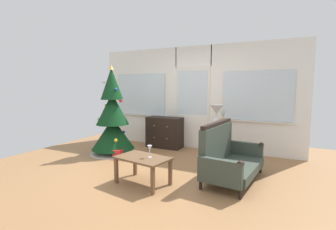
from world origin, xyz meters
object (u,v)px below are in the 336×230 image
dresser_cabinet (165,132)px  wine_glass (150,149)px  coffee_table (143,161)px  christmas_tree (113,121)px  gift_box (118,154)px  flower_vase (223,121)px  table_lamp (217,112)px  side_table (218,136)px  settee_sofa (227,157)px

dresser_cabinet → wine_glass: (0.89, -2.26, 0.19)m
dresser_cabinet → coffee_table: (0.78, -2.30, -0.02)m
christmas_tree → dresser_cabinet: size_ratio=2.26×
christmas_tree → gift_box: (0.34, -0.27, -0.67)m
wine_glass → gift_box: wine_glass is taller
flower_vase → gift_box: (-2.12, -0.75, -0.76)m
flower_vase → wine_glass: 1.87m
wine_glass → table_lamp: bearing=72.0°
flower_vase → coffee_table: size_ratio=0.38×
side_table → table_lamp: table_lamp is taller
settee_sofa → dresser_cabinet: bearing=142.4°
side_table → gift_box: (-2.02, -0.81, -0.43)m
christmas_tree → coffee_table: bearing=-38.1°
wine_glass → christmas_tree: bearing=144.5°
side_table → flower_vase: size_ratio=2.10×
dresser_cabinet → side_table: bearing=-18.4°
dresser_cabinet → side_table: size_ratio=1.23×
side_table → wine_glass: size_ratio=3.76×
christmas_tree → wine_glass: size_ratio=10.51×
table_lamp → wine_glass: (-0.58, -1.79, -0.44)m
table_lamp → christmas_tree: bearing=-165.9°
wine_glass → gift_box: (-1.37, 0.95, -0.49)m
coffee_table → gift_box: bearing=142.2°
table_lamp → wine_glass: bearing=-108.0°
gift_box → coffee_table: bearing=-37.8°
side_table → wine_glass: side_table is taller
wine_glass → gift_box: 1.74m
christmas_tree → gift_box: bearing=-39.1°
table_lamp → wine_glass: table_lamp is taller
christmas_tree → gift_box: size_ratio=11.27×
dresser_cabinet → christmas_tree: bearing=-128.3°
gift_box → christmas_tree: bearing=140.9°
settee_sofa → flower_vase: flower_vase is taller
coffee_table → christmas_tree: bearing=141.9°
christmas_tree → table_lamp: size_ratio=4.66×
gift_box → wine_glass: bearing=-34.6°
coffee_table → wine_glass: size_ratio=4.69×
coffee_table → settee_sofa: bearing=34.7°
settee_sofa → gift_box: (-2.43, 0.18, -0.28)m
settee_sofa → wine_glass: bearing=-143.9°
settee_sofa → coffee_table: bearing=-145.3°
side_table → coffee_table: side_table is taller
settee_sofa → coffee_table: (-1.16, -0.80, -0.00)m
settee_sofa → flower_vase: 1.09m
table_lamp → coffee_table: size_ratio=0.48×
flower_vase → gift_box: flower_vase is taller
dresser_cabinet → gift_box: dresser_cabinet is taller
settee_sofa → side_table: settee_sofa is taller
coffee_table → side_table: bearing=67.3°
settee_sofa → gift_box: 2.45m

